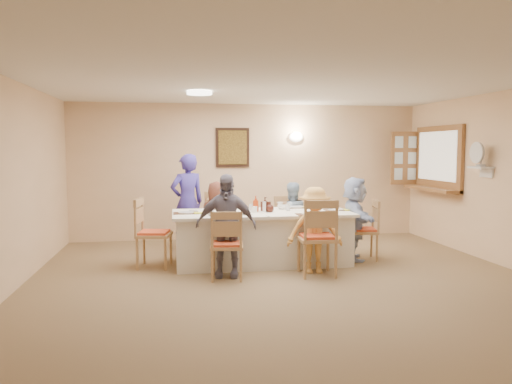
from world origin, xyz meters
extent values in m
plane|color=#897252|center=(0.00, 0.00, 0.00)|extent=(7.00, 7.00, 0.00)
plane|color=beige|center=(0.00, 3.50, 1.25)|extent=(6.50, 0.00, 6.50)
plane|color=beige|center=(0.00, -3.50, 1.25)|extent=(6.50, 0.00, 6.50)
plane|color=white|center=(0.00, 0.00, 2.50)|extent=(7.00, 7.00, 0.00)
cube|color=black|center=(-0.30, 3.47, 1.70)|extent=(0.62, 0.04, 0.72)
cube|color=black|center=(-0.30, 3.45, 1.70)|extent=(0.52, 0.02, 0.62)
ellipsoid|color=white|center=(0.90, 3.44, 1.90)|extent=(0.26, 0.09, 0.18)
cylinder|color=white|center=(-1.00, 1.50, 2.47)|extent=(0.36, 0.36, 0.05)
cube|color=#986437|center=(3.21, 2.40, 1.50)|extent=(0.06, 1.50, 1.15)
cube|color=#986437|center=(3.09, 2.40, 0.97)|extent=(0.30, 1.50, 0.05)
cube|color=#986437|center=(2.95, 3.16, 1.50)|extent=(0.55, 0.04, 1.00)
cube|color=white|center=(3.13, 1.05, 1.40)|extent=(0.22, 0.36, 0.03)
cube|color=white|center=(-0.11, 1.39, 0.38)|extent=(2.58, 1.09, 0.76)
imported|color=#572B1F|center=(-0.71, 2.07, 0.58)|extent=(0.63, 0.47, 1.17)
imported|color=#91ABC6|center=(0.49, 2.07, 0.57)|extent=(0.65, 0.55, 1.14)
imported|color=gray|center=(-0.71, 0.71, 0.68)|extent=(0.92, 0.63, 1.35)
imported|color=#F2AE55|center=(0.49, 0.71, 0.58)|extent=(0.84, 0.59, 1.17)
imported|color=silver|center=(1.31, 1.39, 0.63)|extent=(1.29, 0.76, 1.26)
imported|color=#4035A3|center=(-1.16, 2.54, 0.80)|extent=(0.84, 0.78, 1.59)
cube|color=#472B19|center=(-0.71, 0.97, 0.76)|extent=(0.36, 0.27, 0.01)
cylinder|color=white|center=(-0.71, 0.97, 0.77)|extent=(0.23, 0.23, 0.01)
cube|color=yellow|center=(-0.53, 0.92, 0.77)|extent=(0.13, 0.13, 0.01)
cube|color=#472B19|center=(0.49, 0.97, 0.76)|extent=(0.36, 0.27, 0.01)
cylinder|color=white|center=(0.49, 0.97, 0.77)|extent=(0.22, 0.22, 0.01)
cube|color=yellow|center=(0.67, 0.92, 0.77)|extent=(0.15, 0.15, 0.01)
cube|color=#472B19|center=(-0.71, 1.81, 0.76)|extent=(0.33, 0.24, 0.01)
cylinder|color=white|center=(-0.71, 1.81, 0.77)|extent=(0.23, 0.23, 0.01)
cube|color=yellow|center=(-0.53, 1.76, 0.77)|extent=(0.15, 0.15, 0.01)
cube|color=#472B19|center=(0.49, 1.81, 0.76)|extent=(0.37, 0.27, 0.01)
cylinder|color=white|center=(0.49, 1.81, 0.77)|extent=(0.26, 0.26, 0.02)
cube|color=yellow|center=(0.67, 1.76, 0.77)|extent=(0.13, 0.13, 0.01)
cube|color=#472B19|center=(-1.21, 1.39, 0.76)|extent=(0.36, 0.27, 0.01)
cylinder|color=white|center=(-1.21, 1.39, 0.77)|extent=(0.22, 0.22, 0.01)
cube|color=yellow|center=(-1.03, 1.34, 0.77)|extent=(0.13, 0.13, 0.01)
cube|color=#472B19|center=(1.01, 1.39, 0.76)|extent=(0.33, 0.24, 0.01)
cylinder|color=white|center=(1.01, 1.39, 0.77)|extent=(0.23, 0.23, 0.01)
cube|color=yellow|center=(1.19, 1.34, 0.77)|extent=(0.14, 0.14, 0.01)
imported|color=white|center=(-0.88, 1.07, 0.80)|extent=(0.14, 0.14, 0.08)
imported|color=white|center=(0.27, 1.91, 0.80)|extent=(0.15, 0.15, 0.08)
imported|color=white|center=(-0.40, 1.13, 0.78)|extent=(0.25, 0.25, 0.05)
imported|color=white|center=(0.27, 1.67, 0.79)|extent=(0.31, 0.31, 0.06)
imported|color=#BB3510|center=(-0.21, 1.38, 0.88)|extent=(0.15, 0.15, 0.24)
imported|color=#3C1710|center=(-0.06, 1.43, 0.87)|extent=(0.17, 0.17, 0.21)
imported|color=#3C1710|center=(-0.01, 1.33, 0.84)|extent=(0.21, 0.21, 0.15)
cylinder|color=silver|center=(-0.26, 1.44, 0.82)|extent=(0.07, 0.07, 0.10)
camera|label=1|loc=(-1.37, -5.72, 1.68)|focal=35.00mm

